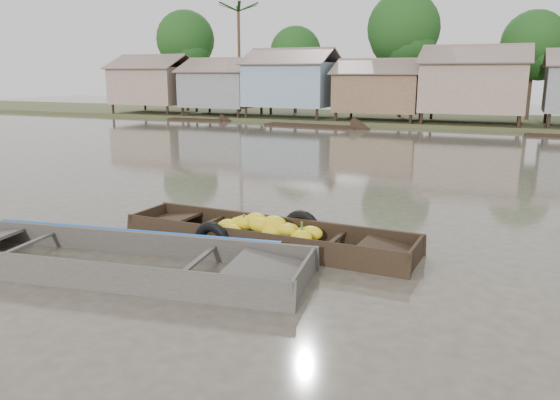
% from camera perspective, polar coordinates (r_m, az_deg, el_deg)
% --- Properties ---
extents(ground, '(120.00, 120.00, 0.00)m').
position_cam_1_polar(ground, '(11.43, -4.41, -5.12)').
color(ground, '#484137').
rests_on(ground, ground).
extents(riverbank, '(120.00, 12.47, 10.22)m').
position_cam_1_polar(riverbank, '(41.54, 20.59, 11.67)').
color(riverbank, '#384723').
rests_on(riverbank, ground).
extents(banana_boat, '(6.45, 1.81, 0.91)m').
position_cam_1_polar(banana_boat, '(11.65, -1.67, -3.72)').
color(banana_boat, black).
rests_on(banana_boat, ground).
extents(viewer_boat, '(7.89, 3.06, 0.62)m').
position_cam_1_polar(viewer_boat, '(10.73, -17.46, -6.58)').
color(viewer_boat, '#3B3632').
rests_on(viewer_boat, ground).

